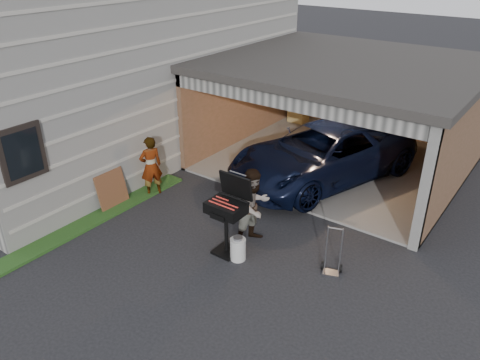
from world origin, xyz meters
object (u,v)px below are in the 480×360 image
(woman, at_px, (151,166))
(plywood_panel, at_px, (112,190))
(man, at_px, (254,207))
(minivan, at_px, (322,155))
(propane_tank, at_px, (238,249))
(hand_truck, at_px, (332,264))
(bbq_grill, at_px, (227,210))

(woman, bearing_deg, plywood_panel, 6.43)
(man, bearing_deg, plywood_panel, 113.98)
(minivan, height_order, propane_tank, minivan)
(minivan, relative_size, woman, 3.38)
(minivan, xyz_separation_m, hand_truck, (1.98, -3.34, -0.53))
(plywood_panel, bearing_deg, propane_tank, 1.17)
(woman, bearing_deg, propane_tank, 97.66)
(minivan, bearing_deg, man, -67.77)
(minivan, distance_m, man, 3.36)
(man, height_order, plywood_panel, man)
(minivan, relative_size, bbq_grill, 3.13)
(woman, height_order, propane_tank, woman)
(plywood_panel, distance_m, hand_truck, 5.35)
(man, distance_m, propane_tank, 0.93)
(man, height_order, bbq_grill, man)
(woman, relative_size, plywood_panel, 1.70)
(minivan, xyz_separation_m, man, (0.19, -3.36, 0.11))
(minivan, relative_size, propane_tank, 11.06)
(plywood_panel, bearing_deg, man, 12.60)
(man, distance_m, hand_truck, 1.90)
(man, distance_m, bbq_grill, 0.67)
(hand_truck, bearing_deg, propane_tank, -176.05)
(minivan, height_order, hand_truck, minivan)
(bbq_grill, height_order, propane_tank, bbq_grill)
(hand_truck, bearing_deg, plywood_panel, 169.03)
(minivan, height_order, plywood_panel, minivan)
(man, xyz_separation_m, plywood_panel, (-3.50, -0.78, -0.38))
(man, relative_size, propane_tank, 3.55)
(man, bearing_deg, minivan, 14.58)
(bbq_grill, bearing_deg, propane_tank, -14.53)
(man, xyz_separation_m, hand_truck, (1.79, 0.02, -0.64))
(minivan, xyz_separation_m, bbq_grill, (-0.01, -3.98, 0.26))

